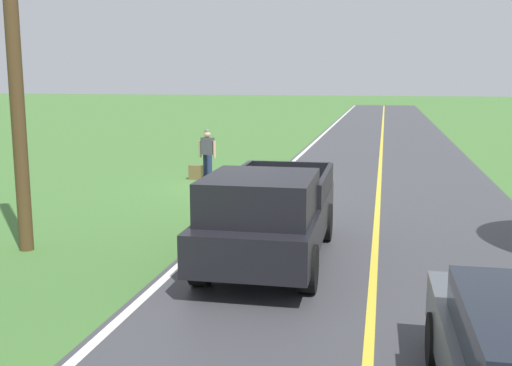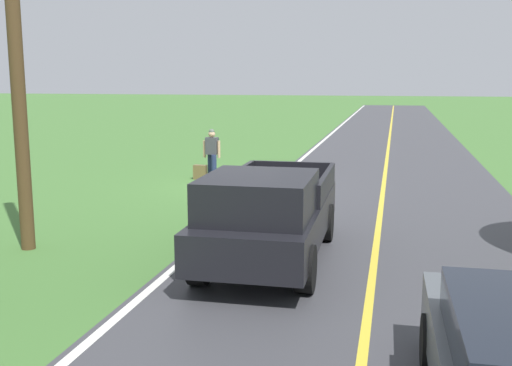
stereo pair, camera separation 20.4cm
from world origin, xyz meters
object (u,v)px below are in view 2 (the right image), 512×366
(suitcase_carried, at_px, (200,172))
(utility_pole_roadside, at_px, (15,34))
(pickup_truck_passing, at_px, (268,213))
(hitchhiker_walking, at_px, (212,151))

(suitcase_carried, xyz_separation_m, utility_pole_roadside, (0.76, 9.03, 4.05))
(pickup_truck_passing, relative_size, utility_pole_roadside, 0.63)
(suitcase_carried, xyz_separation_m, pickup_truck_passing, (-4.24, 8.90, 0.72))
(hitchhiker_walking, height_order, utility_pole_roadside, utility_pole_roadside)
(suitcase_carried, relative_size, pickup_truck_passing, 0.09)
(pickup_truck_passing, bearing_deg, hitchhiker_walking, -66.92)
(pickup_truck_passing, bearing_deg, utility_pole_roadside, 1.49)
(suitcase_carried, distance_m, utility_pole_roadside, 9.92)
(suitcase_carried, bearing_deg, hitchhiker_walking, 100.86)
(hitchhiker_walking, xyz_separation_m, suitcase_carried, (0.42, 0.06, -0.73))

